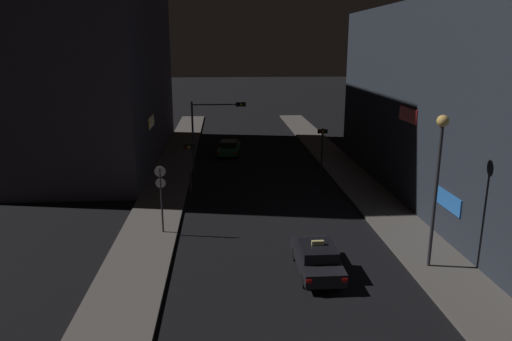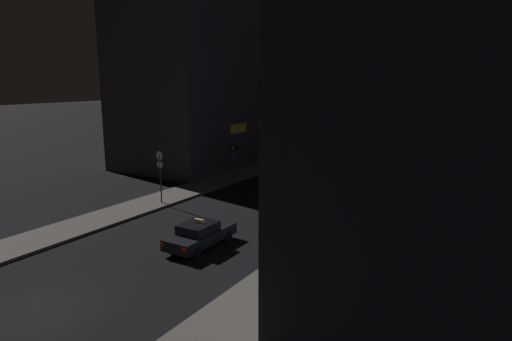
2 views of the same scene
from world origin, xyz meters
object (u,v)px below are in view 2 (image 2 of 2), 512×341
Objects in this scene: sign_pole_left at (160,172)px; street_lamp_near_block at (290,163)px; traffic_light_right_kerb at (375,158)px; far_car at (319,159)px; traffic_light_left_kerb at (234,156)px; taxi at (200,234)px; traffic_light_overhead at (276,132)px.

sign_pole_left is 14.26m from street_lamp_near_block.
traffic_light_right_kerb is at bearing 48.80° from sign_pole_left.
street_lamp_near_block is (8.98, -24.79, 4.48)m from far_car.
traffic_light_right_kerb is 0.50× the size of street_lamp_near_block.
traffic_light_right_kerb reaches higher than traffic_light_left_kerb.
taxi is 6.98m from street_lamp_near_block.
taxi is at bearing -33.88° from sign_pole_left.
street_lamp_near_block is (10.44, -17.81, 0.95)m from traffic_light_overhead.
taxi is 9.39m from sign_pole_left.
traffic_light_overhead is at bearing 120.37° from street_lamp_near_block.
taxi is 0.96× the size of far_car.
street_lamp_near_block is at bearing -86.04° from traffic_light_right_kerb.
far_car is 26.74m from street_lamp_near_block.
traffic_light_right_kerb is 17.82m from sign_pole_left.
far_car is 10.09m from traffic_light_right_kerb.
traffic_light_left_kerb is 17.98m from street_lamp_near_block.
traffic_light_right_kerb is (4.08, 18.55, 1.84)m from taxi.
far_car is at bearing 78.39° from sign_pole_left.
far_car is at bearing 98.30° from taxi.
taxi is 25.07m from far_car.
traffic_light_right_kerb is 0.94× the size of sign_pole_left.
traffic_light_left_kerb is at bearing -153.23° from traffic_light_right_kerb.
traffic_light_left_kerb is 0.94× the size of sign_pole_left.
sign_pole_left is at bearing -101.51° from traffic_light_overhead.
street_lamp_near_block reaches higher than sign_pole_left.
far_car is at bearing 140.91° from traffic_light_right_kerb.
traffic_light_right_kerb is (9.16, 0.72, -1.69)m from traffic_light_overhead.
traffic_light_overhead reaches higher than sign_pole_left.
traffic_light_left_kerb is at bearing 82.66° from sign_pole_left.
taxi reaches higher than far_car.
taxi is at bearing -102.40° from traffic_light_right_kerb.
traffic_light_right_kerb is at bearing -39.09° from far_car.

